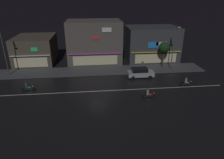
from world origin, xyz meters
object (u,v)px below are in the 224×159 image
Objects in this scene: streetlamp_mid at (174,44)px; pedestrian_on_sidewalk at (142,66)px; streetlamp_west at (3,49)px; motorcycle_lead at (148,94)px; parked_car_near_kerb at (140,73)px; motorcycle_following at (186,83)px; traffic_cone at (146,75)px; motorcycle_opposite_lane at (28,88)px.

streetlamp_mid is 4.21× the size of pedestrian_on_sidewalk.
pedestrian_on_sidewalk is (-5.53, -0.20, -3.73)m from streetlamp_mid.
motorcycle_lead is (21.45, -10.39, -4.16)m from streetlamp_west.
parked_car_near_kerb is 7.39m from motorcycle_following.
traffic_cone is (-4.88, 4.56, -0.36)m from motorcycle_following.
streetlamp_mid is 7.50m from traffic_cone.
parked_car_near_kerb is 17.56m from motorcycle_opposite_lane.
parked_car_near_kerb is at bearing -96.19° from motorcycle_lead.
pedestrian_on_sidewalk is 0.99× the size of motorcycle_opposite_lane.
motorcycle_following is at bearing -132.44° from pedestrian_on_sidewalk.
motorcycle_following is (28.21, -7.25, -4.16)m from streetlamp_west.
motorcycle_opposite_lane is (-23.80, -6.45, -4.11)m from streetlamp_mid.
streetlamp_west is at bearing 120.75° from motorcycle_opposite_lane.
motorcycle_opposite_lane is at bearing -168.65° from parked_car_near_kerb.
streetlamp_mid is at bearing 8.58° from motorcycle_opposite_lane.
traffic_cone is at bearing 134.29° from motorcycle_following.
streetlamp_mid is 8.21m from parked_car_near_kerb.
motorcycle_opposite_lane is (-16.51, 3.91, 0.00)m from motorcycle_lead.
pedestrian_on_sidewalk is (23.21, -0.23, -3.79)m from streetlamp_west.
motorcycle_following reaches higher than traffic_cone.
motorcycle_following is at bearing -8.46° from motorcycle_opposite_lane.
streetlamp_west reaches higher than motorcycle_opposite_lane.
parked_car_near_kerb reaches higher than traffic_cone.
parked_car_near_kerb is at bearing 142.45° from motorcycle_following.
motorcycle_following is at bearing -94.19° from streetlamp_mid.
streetlamp_mid is 1.84× the size of parked_car_near_kerb.
streetlamp_west reaches higher than pedestrian_on_sidewalk.
motorcycle_lead and motorcycle_opposite_lane have the same top height.
motorcycle_opposite_lane is at bearing -14.06° from motorcycle_lead.
streetlamp_mid is at bearing 24.42° from parked_car_near_kerb.
streetlamp_mid reaches higher than motorcycle_opposite_lane.
pedestrian_on_sidewalk is at bearing 69.19° from parked_car_near_kerb.
motorcycle_opposite_lane is (4.94, -6.48, -4.16)m from streetlamp_west.
streetlamp_mid is at bearing -0.06° from streetlamp_west.
motorcycle_lead reaches higher than traffic_cone.
pedestrian_on_sidewalk reaches higher than motorcycle_lead.
motorcycle_following is 6.69m from traffic_cone.
pedestrian_on_sidewalk reaches higher than motorcycle_opposite_lane.
streetlamp_west is at bearing 162.93° from motorcycle_following.
motorcycle_lead is at bearing -19.90° from motorcycle_opposite_lane.
streetlamp_mid is 4.16× the size of motorcycle_opposite_lane.
streetlamp_west is 1.86× the size of parked_car_near_kerb.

